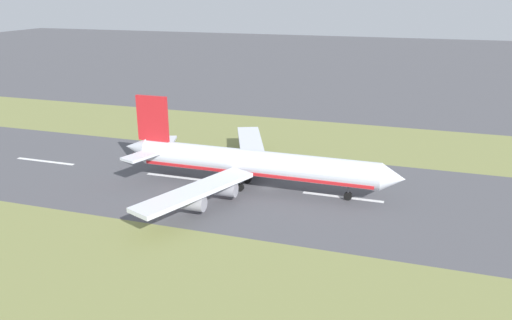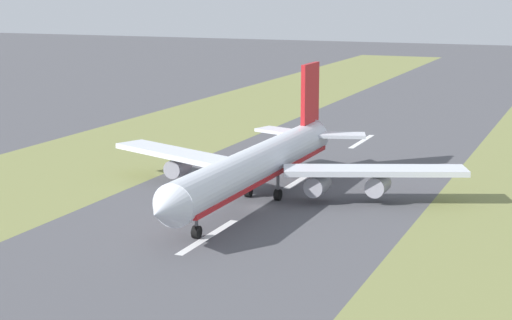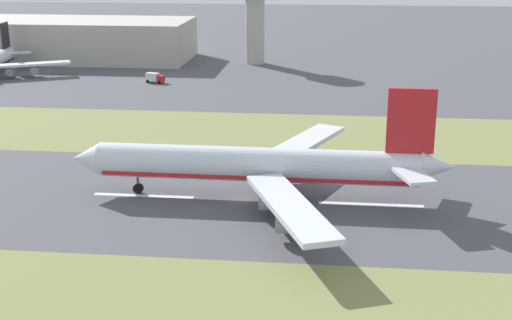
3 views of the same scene
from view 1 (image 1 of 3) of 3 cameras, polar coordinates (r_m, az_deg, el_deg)
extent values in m
plane|color=#4C4C51|center=(116.49, 1.30, -3.22)|extent=(800.00, 800.00, 0.00)
cube|color=olive|center=(157.82, 5.96, 2.68)|extent=(40.00, 600.00, 0.01)
cube|color=olive|center=(79.24, -8.33, -14.97)|extent=(40.00, 600.00, 0.01)
cube|color=silver|center=(145.82, -22.94, -0.14)|extent=(1.20, 18.00, 0.01)
cube|color=silver|center=(124.24, -8.68, -1.99)|extent=(1.20, 18.00, 0.01)
cube|color=silver|center=(113.18, 9.87, -4.20)|extent=(1.20, 18.00, 0.01)
cylinder|color=silver|center=(114.04, 0.00, -0.38)|extent=(6.35, 56.04, 6.00)
cone|color=silver|center=(109.07, 15.42, -2.02)|extent=(5.91, 5.04, 5.88)
cone|color=silver|center=(126.42, -13.48, 1.42)|extent=(5.14, 6.03, 5.10)
cube|color=red|center=(114.60, 0.00, -1.16)|extent=(6.03, 53.79, 0.70)
cube|color=silver|center=(132.27, -0.62, 1.96)|extent=(29.17, 16.27, 0.90)
cube|color=silver|center=(101.67, -6.96, -3.54)|extent=(29.10, 16.58, 0.90)
cylinder|color=#93939E|center=(124.40, -0.46, -0.34)|extent=(3.23, 4.82, 3.20)
cylinder|color=#93939E|center=(133.55, -0.66, 1.03)|extent=(3.23, 4.82, 3.20)
cylinder|color=#93939E|center=(108.60, -3.49, -3.33)|extent=(3.23, 4.82, 3.20)
cylinder|color=#93939E|center=(102.33, -7.17, -4.89)|extent=(3.23, 4.82, 3.20)
cube|color=red|center=(121.87, -11.74, 4.66)|extent=(0.85, 8.00, 11.00)
cube|color=silver|center=(128.46, -10.32, 2.02)|extent=(10.86, 7.22, 0.60)
cube|color=silver|center=(119.39, -12.79, 0.54)|extent=(10.88, 7.32, 0.60)
cylinder|color=#59595E|center=(111.03, 10.51, -3.31)|extent=(0.50, 0.50, 3.20)
cylinder|color=black|center=(111.64, 10.46, -4.07)|extent=(0.91, 1.81, 1.80)
cylinder|color=#59595E|center=(118.52, -0.99, -1.52)|extent=(0.50, 0.50, 3.20)
cylinder|color=black|center=(119.09, -0.98, -2.24)|extent=(0.91, 1.81, 1.80)
cylinder|color=#59595E|center=(113.95, -1.84, -2.39)|extent=(0.50, 0.50, 3.20)
cylinder|color=black|center=(114.54, -1.83, -3.14)|extent=(0.91, 1.81, 1.80)
camera|label=2|loc=(177.65, 49.08, 9.40)|focal=60.00mm
camera|label=3|loc=(224.50, 6.37, 18.71)|focal=50.00mm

